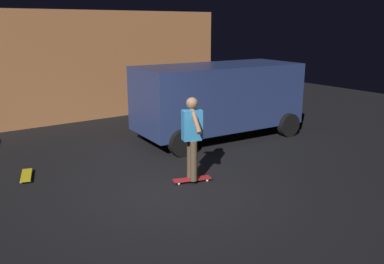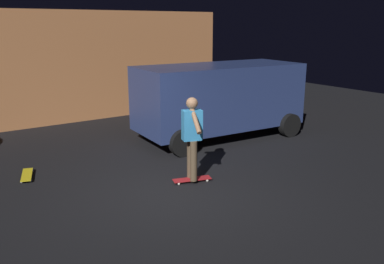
{
  "view_description": "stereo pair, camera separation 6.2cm",
  "coord_description": "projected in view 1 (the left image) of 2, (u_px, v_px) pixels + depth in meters",
  "views": [
    {
      "loc": [
        -3.82,
        -6.11,
        3.11
      ],
      "look_at": [
        0.63,
        0.25,
        1.05
      ],
      "focal_mm": 38.26,
      "sensor_mm": 36.0,
      "label": 1
    },
    {
      "loc": [
        -3.77,
        -6.15,
        3.11
      ],
      "look_at": [
        0.63,
        0.25,
        1.05
      ],
      "focal_mm": 38.26,
      "sensor_mm": 36.0,
      "label": 2
    }
  ],
  "objects": [
    {
      "name": "skateboard_ridden",
      "position": [
        192.0,
        179.0,
        8.29
      ],
      "size": [
        0.8,
        0.42,
        0.07
      ],
      "color": "#AD1E23",
      "rests_on": "ground_plane"
    },
    {
      "name": "parked_van",
      "position": [
        219.0,
        96.0,
        11.34
      ],
      "size": [
        4.72,
        2.46,
        2.03
      ],
      "color": "navy",
      "rests_on": "ground_plane"
    },
    {
      "name": "skateboard_spare",
      "position": [
        26.0,
        175.0,
        8.51
      ],
      "size": [
        0.42,
        0.8,
        0.07
      ],
      "color": "gold",
      "rests_on": "ground_plane"
    },
    {
      "name": "ground_plane",
      "position": [
        172.0,
        193.0,
        7.76
      ],
      "size": [
        28.0,
        28.0,
        0.0
      ],
      "primitive_type": "plane",
      "color": "black"
    },
    {
      "name": "skater",
      "position": [
        192.0,
        133.0,
        8.04
      ],
      "size": [
        0.43,
        0.96,
        1.67
      ],
      "color": "brown",
      "rests_on": "skateboard_ridden"
    },
    {
      "name": "low_building",
      "position": [
        73.0,
        63.0,
        14.56
      ],
      "size": [
        9.78,
        3.37,
        3.53
      ],
      "color": "#C67A47",
      "rests_on": "ground_plane"
    }
  ]
}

